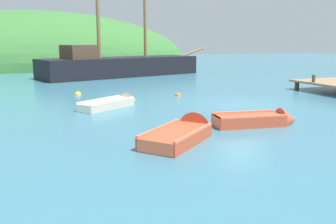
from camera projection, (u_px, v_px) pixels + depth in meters
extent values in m
plane|color=teal|center=(242.00, 104.00, 17.43)|extent=(120.00, 120.00, 0.00)
cylinder|color=brown|center=(297.00, 89.00, 22.73)|extent=(0.28, 0.28, 1.23)
cylinder|color=brown|center=(314.00, 79.00, 21.19)|extent=(0.20, 0.20, 0.45)
ellipsoid|color=#387033|center=(37.00, 65.00, 46.87)|extent=(41.20, 26.51, 13.73)
cube|color=black|center=(122.00, 71.00, 31.71)|extent=(14.73, 7.58, 2.42)
cube|color=#997A51|center=(121.00, 58.00, 31.48)|extent=(14.10, 7.13, 0.10)
cylinder|color=olive|center=(192.00, 52.00, 36.37)|extent=(2.90, 0.98, 0.97)
cube|color=#4C3828|center=(79.00, 52.00, 28.99)|extent=(2.86, 3.23, 1.10)
cube|color=beige|center=(106.00, 106.00, 16.47)|extent=(2.88, 2.35, 0.46)
cone|color=beige|center=(131.00, 101.00, 17.88)|extent=(1.09, 1.15, 0.92)
cube|color=white|center=(84.00, 109.00, 15.37)|extent=(0.58, 0.80, 0.32)
cube|color=white|center=(114.00, 101.00, 16.83)|extent=(0.64, 0.84, 0.05)
cube|color=white|center=(99.00, 104.00, 16.04)|extent=(0.64, 0.84, 0.05)
cube|color=white|center=(113.00, 101.00, 16.17)|extent=(2.34, 1.57, 0.07)
cube|color=white|center=(99.00, 99.00, 16.67)|extent=(2.34, 1.57, 0.07)
cube|color=#C64C2D|center=(176.00, 139.00, 10.78)|extent=(2.80, 2.62, 0.50)
cone|color=#C64C2D|center=(198.00, 128.00, 12.19)|extent=(1.26, 1.33, 1.19)
cube|color=#FF6E48|center=(155.00, 147.00, 9.69)|extent=(0.81, 0.94, 0.35)
cube|color=#FF6E48|center=(183.00, 130.00, 11.14)|extent=(0.87, 1.00, 0.05)
cube|color=#FF6E48|center=(169.00, 136.00, 10.35)|extent=(0.87, 1.00, 0.05)
cube|color=#FF6E48|center=(194.00, 132.00, 10.46)|extent=(2.01, 1.69, 0.07)
cube|color=#FF6E48|center=(160.00, 128.00, 11.00)|extent=(2.01, 1.69, 0.07)
cube|color=#C64C2D|center=(248.00, 122.00, 13.02)|extent=(2.66, 1.37, 0.51)
cone|color=#C64C2D|center=(288.00, 120.00, 13.36)|extent=(0.78, 1.02, 0.93)
cube|color=#FF6E48|center=(217.00, 122.00, 12.74)|extent=(0.26, 0.89, 0.36)
cube|color=#FF6E48|center=(260.00, 116.00, 13.08)|extent=(0.32, 0.92, 0.05)
cube|color=#FF6E48|center=(237.00, 117.00, 12.88)|extent=(0.32, 0.92, 0.05)
cube|color=#FF6E48|center=(254.00, 117.00, 12.53)|extent=(2.47, 0.47, 0.07)
cube|color=#FF6E48|center=(244.00, 112.00, 13.39)|extent=(2.47, 0.47, 0.07)
sphere|color=yellow|center=(78.00, 95.00, 20.59)|extent=(0.38, 0.38, 0.38)
sphere|color=orange|center=(178.00, 96.00, 20.18)|extent=(0.33, 0.33, 0.33)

